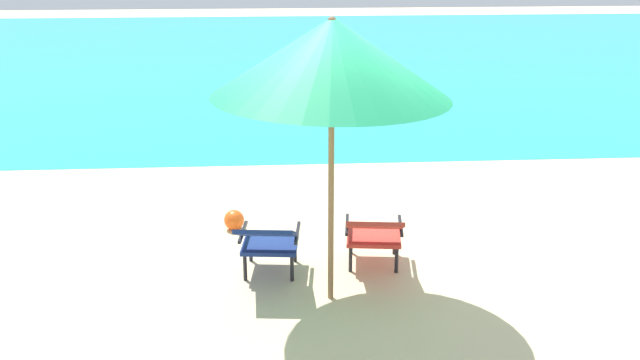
% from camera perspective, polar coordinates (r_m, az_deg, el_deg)
% --- Properties ---
extents(ground_plane, '(40.00, 40.00, 0.00)m').
position_cam_1_polar(ground_plane, '(10.97, -1.28, 2.51)').
color(ground_plane, beige).
extents(ocean_band, '(40.00, 18.00, 0.01)m').
position_cam_1_polar(ocean_band, '(18.96, -2.44, 9.61)').
color(ocean_band, '#28B2B7').
rests_on(ocean_band, ground_plane).
extents(swim_buoy, '(1.60, 0.18, 0.18)m').
position_cam_1_polar(swim_buoy, '(14.95, 1.98, 7.39)').
color(swim_buoy, yellow).
rests_on(swim_buoy, ocean_band).
extents(lounge_chair_left, '(0.62, 0.92, 0.68)m').
position_cam_1_polar(lounge_chair_left, '(6.79, -4.07, -4.65)').
color(lounge_chair_left, navy).
rests_on(lounge_chair_left, ground_plane).
extents(lounge_chair_right, '(0.64, 0.93, 0.68)m').
position_cam_1_polar(lounge_chair_right, '(6.96, 4.25, -4.05)').
color(lounge_chair_right, red).
rests_on(lounge_chair_right, ground_plane).
extents(beach_umbrella_center, '(2.68, 2.67, 2.50)m').
position_cam_1_polar(beach_umbrella_center, '(5.91, 0.93, 9.51)').
color(beach_umbrella_center, olive).
rests_on(beach_umbrella_center, ground_plane).
extents(beach_ball, '(0.22, 0.22, 0.22)m').
position_cam_1_polar(beach_ball, '(8.04, -6.73, -3.11)').
color(beach_ball, '#EA5619').
rests_on(beach_ball, ground_plane).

